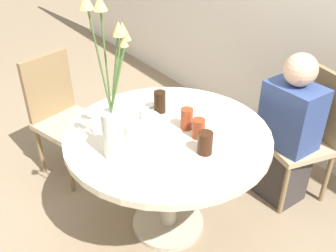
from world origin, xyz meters
The scene contains 12 objects.
ground_plane centered at (0.00, 0.00, 0.00)m, with size 16.00×16.00×0.00m, color #89755B.
dining_table centered at (0.00, 0.00, 0.59)m, with size 1.14×1.14×0.71m.
chair_left_flank centered at (0.25, 0.96, 0.50)m, with size 0.49×0.49×0.89m.
chair_far_back centered at (-0.95, -0.28, 0.50)m, with size 0.50×0.50×0.89m.
birthday_cake centered at (-0.07, -0.13, 0.76)m, with size 0.23×0.23×0.14m.
flower_vase centered at (0.04, -0.34, 0.97)m, with size 0.19×0.23×0.81m.
side_plate centered at (-0.36, 0.06, 0.71)m, with size 0.18×0.18×0.01m.
drink_glass_0 centered at (-0.22, 0.09, 0.78)m, with size 0.07×0.07×0.13m.
drink_glass_1 centered at (0.02, 0.11, 0.77)m, with size 0.07×0.07×0.12m.
drink_glass_2 centered at (0.13, 0.10, 0.76)m, with size 0.07×0.07×0.11m.
drink_glass_3 centered at (0.26, 0.04, 0.77)m, with size 0.08×0.08×0.12m.
person_boy centered at (0.21, 0.80, 0.49)m, with size 0.34×0.24×1.05m.
Camera 1 is at (1.42, -1.00, 1.82)m, focal length 40.00 mm.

